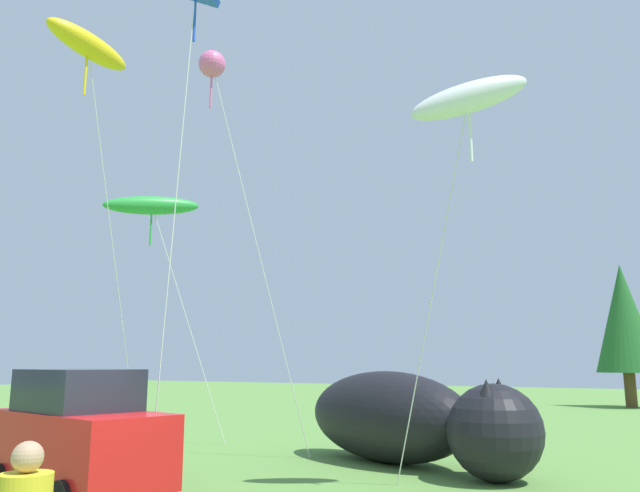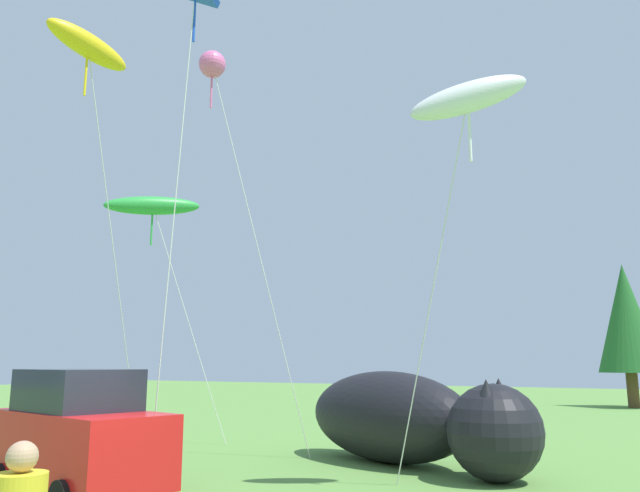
{
  "view_description": "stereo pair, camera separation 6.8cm",
  "coord_description": "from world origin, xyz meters",
  "px_view_note": "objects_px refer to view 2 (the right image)",
  "views": [
    {
      "loc": [
        7.94,
        -7.12,
        2.4
      ],
      "look_at": [
        0.48,
        5.94,
        5.24
      ],
      "focal_mm": 35.0,
      "sensor_mm": 36.0,
      "label": 1
    },
    {
      "loc": [
        8.0,
        -7.09,
        2.4
      ],
      "look_at": [
        0.48,
        5.94,
        5.24
      ],
      "focal_mm": 35.0,
      "sensor_mm": 36.0,
      "label": 2
    }
  ],
  "objects_px": {
    "inflatable_cat": "(406,422)",
    "kite_green_fish": "(153,206)",
    "kite_yellow_hero": "(88,47)",
    "kite_white_ghost": "(468,99)",
    "parked_car": "(79,435)",
    "kite_pink_octopus": "(213,67)"
  },
  "relations": [
    {
      "from": "inflatable_cat",
      "to": "kite_white_ghost",
      "type": "bearing_deg",
      "value": -25.16
    },
    {
      "from": "kite_green_fish",
      "to": "inflatable_cat",
      "type": "bearing_deg",
      "value": 1.81
    },
    {
      "from": "parked_car",
      "to": "inflatable_cat",
      "type": "height_order",
      "value": "parked_car"
    },
    {
      "from": "kite_white_ghost",
      "to": "inflatable_cat",
      "type": "bearing_deg",
      "value": 131.33
    },
    {
      "from": "parked_car",
      "to": "kite_green_fish",
      "type": "xyz_separation_m",
      "value": [
        -4.55,
        6.05,
        6.29
      ]
    },
    {
      "from": "inflatable_cat",
      "to": "kite_yellow_hero",
      "type": "bearing_deg",
      "value": -116.05
    },
    {
      "from": "kite_yellow_hero",
      "to": "kite_white_ghost",
      "type": "bearing_deg",
      "value": 12.87
    },
    {
      "from": "kite_yellow_hero",
      "to": "kite_green_fish",
      "type": "xyz_separation_m",
      "value": [
        -2.48,
        4.85,
        -2.62
      ]
    },
    {
      "from": "inflatable_cat",
      "to": "kite_green_fish",
      "type": "xyz_separation_m",
      "value": [
        -8.48,
        -0.27,
        6.37
      ]
    },
    {
      "from": "kite_white_ghost",
      "to": "kite_pink_octopus",
      "type": "bearing_deg",
      "value": 171.01
    },
    {
      "from": "kite_pink_octopus",
      "to": "kite_green_fish",
      "type": "distance_m",
      "value": 5.17
    },
    {
      "from": "inflatable_cat",
      "to": "kite_green_fish",
      "type": "distance_m",
      "value": 10.61
    },
    {
      "from": "kite_white_ghost",
      "to": "kite_green_fish",
      "type": "bearing_deg",
      "value": 165.74
    },
    {
      "from": "parked_car",
      "to": "kite_green_fish",
      "type": "relative_size",
      "value": 0.54
    },
    {
      "from": "parked_car",
      "to": "kite_green_fish",
      "type": "distance_m",
      "value": 9.84
    },
    {
      "from": "parked_car",
      "to": "inflatable_cat",
      "type": "bearing_deg",
      "value": 70.22
    },
    {
      "from": "parked_car",
      "to": "kite_yellow_hero",
      "type": "height_order",
      "value": "kite_yellow_hero"
    },
    {
      "from": "kite_green_fish",
      "to": "kite_white_ghost",
      "type": "distance_m",
      "value": 11.59
    },
    {
      "from": "kite_yellow_hero",
      "to": "kite_pink_octopus",
      "type": "distance_m",
      "value": 3.47
    },
    {
      "from": "inflatable_cat",
      "to": "kite_green_fish",
      "type": "height_order",
      "value": "kite_green_fish"
    },
    {
      "from": "kite_yellow_hero",
      "to": "kite_white_ghost",
      "type": "height_order",
      "value": "kite_yellow_hero"
    },
    {
      "from": "kite_pink_octopus",
      "to": "kite_green_fish",
      "type": "height_order",
      "value": "kite_pink_octopus"
    }
  ]
}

